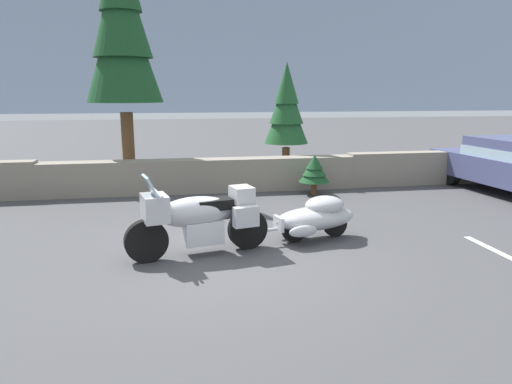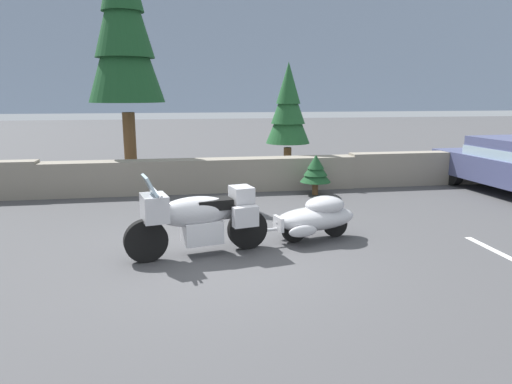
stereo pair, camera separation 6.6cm
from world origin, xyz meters
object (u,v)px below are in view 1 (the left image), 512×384
touring_motorcycle (198,217)px  pine_tree_secondary (287,108)px  car_shaped_trailer (316,216)px  pine_tree_tall (121,20)px

touring_motorcycle → pine_tree_secondary: size_ratio=0.68×
car_shaped_trailer → pine_tree_secondary: pine_tree_secondary is taller
touring_motorcycle → pine_tree_tall: 7.29m
pine_tree_tall → touring_motorcycle: bearing=-75.7°
car_shaped_trailer → pine_tree_secondary: 5.87m
touring_motorcycle → pine_tree_tall: size_ratio=0.33×
touring_motorcycle → pine_tree_secondary: pine_tree_secondary is taller
touring_motorcycle → pine_tree_tall: pine_tree_tall is taller
car_shaped_trailer → pine_tree_secondary: size_ratio=0.66×
pine_tree_tall → pine_tree_secondary: (4.42, -0.04, -2.24)m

